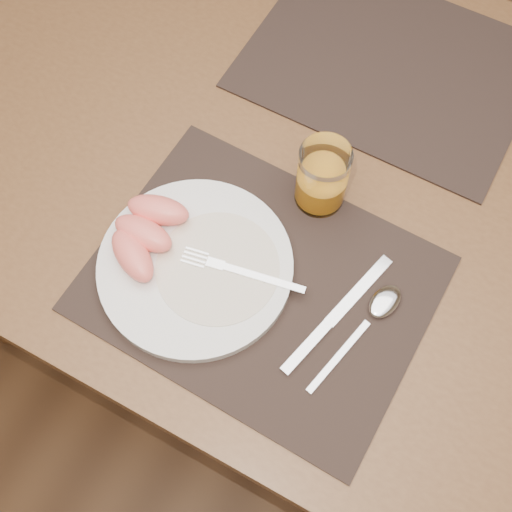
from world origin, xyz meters
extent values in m
plane|color=#56361D|center=(0.00, 0.00, 0.00)|extent=(5.00, 5.00, 0.00)
cube|color=brown|center=(0.00, 0.00, 0.73)|extent=(1.40, 0.90, 0.04)
cylinder|color=brown|center=(-0.62, 0.37, 0.35)|extent=(0.06, 0.06, 0.71)
cube|color=#2C211C|center=(0.02, -0.22, 0.75)|extent=(0.46, 0.36, 0.00)
cube|color=#2C211C|center=(0.02, 0.22, 0.75)|extent=(0.45, 0.36, 0.00)
cylinder|color=white|center=(-0.07, -0.24, 0.76)|extent=(0.27, 0.27, 0.02)
cylinder|color=white|center=(-0.04, -0.23, 0.77)|extent=(0.17, 0.17, 0.00)
cube|color=silver|center=(0.03, -0.22, 0.77)|extent=(0.11, 0.03, 0.00)
cube|color=silver|center=(-0.04, -0.23, 0.77)|extent=(0.03, 0.02, 0.00)
cube|color=silver|center=(-0.07, -0.24, 0.77)|extent=(0.04, 0.03, 0.00)
cube|color=silver|center=(0.14, -0.17, 0.76)|extent=(0.05, 0.13, 0.00)
cube|color=silver|center=(0.12, -0.27, 0.76)|extent=(0.04, 0.09, 0.01)
cube|color=silver|center=(0.16, -0.26, 0.76)|extent=(0.04, 0.12, 0.00)
ellipsoid|color=silver|center=(0.18, -0.17, 0.76)|extent=(0.05, 0.06, 0.01)
cylinder|color=white|center=(0.03, -0.06, 0.81)|extent=(0.07, 0.07, 0.11)
cylinder|color=orange|center=(0.03, -0.06, 0.78)|extent=(0.06, 0.06, 0.05)
ellipsoid|color=#FF7A68|center=(-0.14, -0.28, 0.79)|extent=(0.10, 0.08, 0.04)
ellipsoid|color=#FF7A68|center=(-0.15, -0.24, 0.79)|extent=(0.09, 0.04, 0.04)
ellipsoid|color=#FF7A68|center=(-0.15, -0.20, 0.79)|extent=(0.10, 0.06, 0.04)
camera|label=1|loc=(0.18, -0.52, 1.57)|focal=45.00mm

